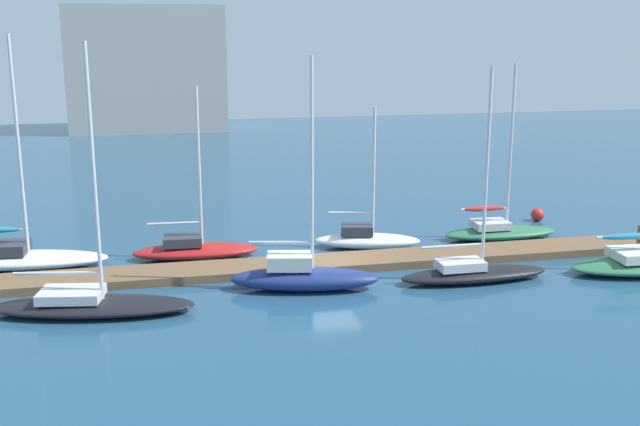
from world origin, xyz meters
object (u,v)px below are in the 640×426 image
object	(u,v)px
sailboat_3	(303,275)
sailboat_4	(366,238)
sailboat_1	(90,302)
mooring_buoy_red	(537,215)
sailboat_0	(17,256)
sailboat_6	(499,230)
harbor_building_distant	(147,68)
sailboat_2	(194,248)
sailboat_5	(473,271)

from	to	relation	value
sailboat_3	sailboat_4	bearing A→B (deg)	63.86
sailboat_1	mooring_buoy_red	bearing A→B (deg)	31.92
sailboat_1	sailboat_0	bearing A→B (deg)	128.53
sailboat_6	harbor_building_distant	size ratio (longest dim) A/B	0.54
sailboat_2	sailboat_3	distance (m)	6.69
sailboat_3	harbor_building_distant	xyz separation A→B (m)	(-5.73, 54.79, 5.83)
sailboat_4	mooring_buoy_red	world-z (taller)	sailboat_4
mooring_buoy_red	sailboat_0	bearing A→B (deg)	-173.96
mooring_buoy_red	harbor_building_distant	size ratio (longest dim) A/B	0.04
mooring_buoy_red	harbor_building_distant	world-z (taller)	harbor_building_distant
sailboat_6	sailboat_0	bearing A→B (deg)	-179.02
sailboat_0	sailboat_5	distance (m)	19.73
sailboat_6	sailboat_3	bearing A→B (deg)	-152.62
sailboat_5	sailboat_3	bearing A→B (deg)	176.09
sailboat_4	sailboat_6	bearing A→B (deg)	15.69
sailboat_1	mooring_buoy_red	xyz separation A→B (m)	(23.00, 9.26, -0.07)
sailboat_4	mooring_buoy_red	bearing A→B (deg)	30.40
sailboat_0	mooring_buoy_red	distance (m)	26.66
sailboat_0	sailboat_3	xyz separation A→B (m)	(11.68, -5.57, 0.08)
sailboat_0	sailboat_1	distance (m)	7.35
sailboat_4	mooring_buoy_red	xyz separation A→B (m)	(10.67, 3.08, -0.11)
sailboat_4	mooring_buoy_red	distance (m)	11.11
sailboat_3	sailboat_4	xyz separation A→B (m)	(4.16, 5.30, -0.14)
sailboat_0	sailboat_6	world-z (taller)	sailboat_0
harbor_building_distant	sailboat_0	bearing A→B (deg)	-96.89
harbor_building_distant	sailboat_5	bearing A→B (deg)	-76.93
sailboat_4	harbor_building_distant	xyz separation A→B (m)	(-9.89, 49.49, 5.97)
sailboat_2	sailboat_1	bearing A→B (deg)	-120.35
mooring_buoy_red	sailboat_1	bearing A→B (deg)	-158.07
sailboat_2	sailboat_6	world-z (taller)	sailboat_6
sailboat_3	mooring_buoy_red	bearing A→B (deg)	41.47
sailboat_1	sailboat_3	xyz separation A→B (m)	(8.17, 0.88, 0.18)
mooring_buoy_red	harbor_building_distant	distance (m)	51.13
harbor_building_distant	sailboat_3	bearing A→B (deg)	-84.03
sailboat_4	sailboat_5	bearing A→B (deg)	-48.81
sailboat_5	sailboat_2	bearing A→B (deg)	152.25
sailboat_0	sailboat_2	bearing A→B (deg)	4.82
sailboat_5	mooring_buoy_red	xyz separation A→B (m)	(7.74, 8.87, -0.09)
sailboat_3	sailboat_5	size ratio (longest dim) A/B	1.05
sailboat_1	sailboat_6	size ratio (longest dim) A/B	1.13
harbor_building_distant	sailboat_1	bearing A→B (deg)	-92.50
sailboat_3	sailboat_5	world-z (taller)	sailboat_3
sailboat_5	mooring_buoy_red	bearing A→B (deg)	48.98
sailboat_1	sailboat_2	distance (m)	7.51
sailboat_4	sailboat_2	bearing A→B (deg)	-166.11
sailboat_0	sailboat_6	size ratio (longest dim) A/B	1.16
sailboat_0	sailboat_1	bearing A→B (deg)	-55.08
sailboat_4	sailboat_3	bearing A→B (deg)	-113.83
sailboat_3	sailboat_4	world-z (taller)	sailboat_3
sailboat_2	harbor_building_distant	xyz separation A→B (m)	(-1.73, 49.43, 5.98)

